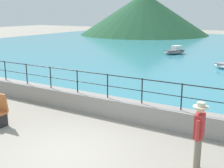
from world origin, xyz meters
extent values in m
plane|color=gray|center=(0.00, 0.00, 0.00)|extent=(120.00, 120.00, 0.00)
cube|color=gray|center=(0.00, 3.20, 0.35)|extent=(20.00, 0.56, 0.70)
cylinder|color=black|center=(-6.37, 3.20, 1.15)|extent=(0.04, 0.04, 0.90)
cylinder|color=black|center=(-4.95, 3.20, 1.15)|extent=(0.04, 0.04, 0.90)
cylinder|color=black|center=(-3.54, 3.20, 1.15)|extent=(0.04, 0.04, 0.90)
cylinder|color=black|center=(-2.12, 3.20, 1.15)|extent=(0.04, 0.04, 0.90)
cylinder|color=black|center=(-0.71, 3.20, 1.15)|extent=(0.04, 0.04, 0.90)
cylinder|color=black|center=(0.71, 3.20, 1.15)|extent=(0.04, 0.04, 0.90)
cylinder|color=black|center=(2.12, 3.20, 1.15)|extent=(0.04, 0.04, 0.90)
cylinder|color=black|center=(0.00, 3.20, 1.57)|extent=(18.40, 0.04, 0.04)
cylinder|color=black|center=(0.00, 3.20, 1.15)|extent=(18.40, 0.03, 0.03)
cone|color=#1E4C2D|center=(-17.05, 40.92, 3.49)|extent=(21.83, 21.83, 6.97)
cone|color=#33663D|center=(-17.83, 45.55, 2.46)|extent=(14.07, 14.07, 4.93)
cube|color=black|center=(-3.13, 0.29, 0.22)|extent=(0.10, 0.47, 0.43)
cylinder|color=slate|center=(3.31, 0.88, 0.43)|extent=(0.15, 0.15, 0.86)
cylinder|color=slate|center=(3.29, 1.06, 0.43)|extent=(0.15, 0.15, 0.86)
cube|color=#B22D2D|center=(3.30, 0.97, 1.16)|extent=(0.26, 0.38, 0.60)
cylinder|color=#B22D2D|center=(3.33, 0.73, 1.12)|extent=(0.09, 0.09, 0.52)
cylinder|color=#B22D2D|center=(3.28, 1.21, 1.12)|extent=(0.09, 0.09, 0.52)
sphere|color=beige|center=(3.30, 0.97, 1.59)|extent=(0.22, 0.22, 0.22)
cylinder|color=beige|center=(3.30, 0.97, 1.64)|extent=(0.38, 0.38, 0.02)
cylinder|color=beige|center=(3.30, 0.97, 1.70)|extent=(0.20, 0.20, 0.10)
ellipsoid|color=gray|center=(-4.12, 20.23, 0.24)|extent=(1.90, 2.45, 0.36)
cube|color=#4D4D51|center=(-4.12, 20.23, 0.39)|extent=(1.56, 1.98, 0.06)
cube|color=silver|center=(-4.00, 20.45, 0.62)|extent=(0.94, 1.00, 0.40)
camera|label=1|loc=(4.95, -5.82, 3.83)|focal=47.36mm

